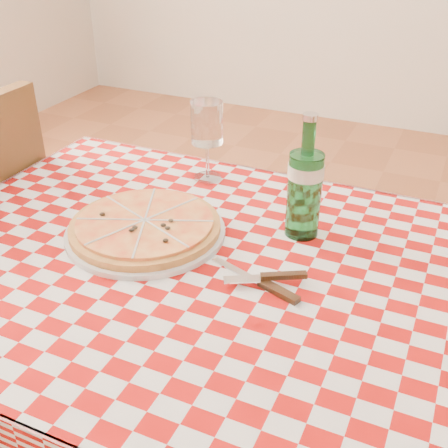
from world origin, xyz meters
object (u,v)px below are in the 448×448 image
(wine_glass, at_px, (207,141))
(water_bottle, at_px, (305,177))
(dining_table, at_px, (221,308))
(pizza_plate, at_px, (145,225))

(wine_glass, bearing_deg, water_bottle, -28.15)
(dining_table, distance_m, water_bottle, 0.31)
(pizza_plate, relative_size, water_bottle, 1.28)
(water_bottle, bearing_deg, wine_glass, 151.85)
(dining_table, xyz_separation_m, pizza_plate, (-0.20, 0.05, 0.12))
(dining_table, bearing_deg, wine_glass, 119.35)
(dining_table, xyz_separation_m, water_bottle, (0.10, 0.19, 0.23))
(pizza_plate, bearing_deg, dining_table, -13.29)
(pizza_plate, distance_m, water_bottle, 0.35)
(water_bottle, relative_size, wine_glass, 1.32)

